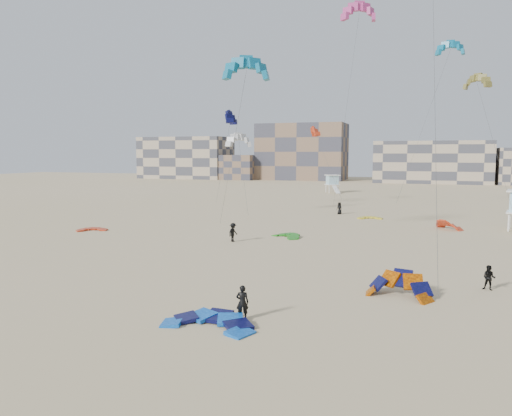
% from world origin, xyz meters
% --- Properties ---
extents(ground, '(320.00, 320.00, 0.00)m').
position_xyz_m(ground, '(0.00, 0.00, 0.00)').
color(ground, tan).
rests_on(ground, ground).
extents(kite_ground_blue, '(4.51, 4.73, 1.35)m').
position_xyz_m(kite_ground_blue, '(0.43, -2.79, 0.00)').
color(kite_ground_blue, blue).
rests_on(kite_ground_blue, ground).
extents(kite_ground_orange, '(4.61, 4.61, 3.87)m').
position_xyz_m(kite_ground_orange, '(8.85, 5.50, 0.00)').
color(kite_ground_orange, orange).
rests_on(kite_ground_orange, ground).
extents(kite_ground_red, '(4.10, 4.15, 0.57)m').
position_xyz_m(kite_ground_red, '(-24.67, 20.68, 0.00)').
color(kite_ground_red, '#D84312').
rests_on(kite_ground_red, ground).
extents(kite_ground_green, '(4.37, 4.42, 1.13)m').
position_xyz_m(kite_ground_green, '(-3.23, 23.64, 0.00)').
color(kite_ground_green, '#1A7B19').
rests_on(kite_ground_green, ground).
extents(kite_ground_red_far, '(4.62, 4.61, 3.14)m').
position_xyz_m(kite_ground_red_far, '(12.32, 34.93, 0.00)').
color(kite_ground_red_far, '#D84312').
rests_on(kite_ground_red_far, ground).
extents(kite_ground_yellow, '(3.41, 3.53, 0.58)m').
position_xyz_m(kite_ground_yellow, '(2.95, 41.19, 0.00)').
color(kite_ground_yellow, yellow).
rests_on(kite_ground_yellow, ground).
extents(kitesurfer_main, '(0.74, 0.58, 1.78)m').
position_xyz_m(kitesurfer_main, '(1.60, -1.32, 0.89)').
color(kitesurfer_main, black).
rests_on(kitesurfer_main, ground).
extents(kitesurfer_b, '(0.89, 0.78, 1.56)m').
position_xyz_m(kitesurfer_b, '(14.02, 8.91, 0.78)').
color(kitesurfer_b, black).
rests_on(kitesurfer_b, ground).
extents(kitesurfer_c, '(0.95, 1.30, 1.81)m').
position_xyz_m(kitesurfer_c, '(-7.41, 19.47, 0.91)').
color(kitesurfer_c, black).
rests_on(kitesurfer_c, ground).
extents(kitesurfer_e, '(0.95, 0.80, 1.66)m').
position_xyz_m(kitesurfer_e, '(-1.68, 44.79, 0.83)').
color(kitesurfer_e, black).
rests_on(kitesurfer_e, ground).
extents(kite_fly_teal_a, '(7.71, 7.87, 16.41)m').
position_xyz_m(kite_fly_teal_a, '(-5.80, 18.93, 15.92)').
color(kite_fly_teal_a, '#1179A4').
rests_on(kite_fly_teal_a, ground).
extents(kite_fly_grey, '(6.65, 10.03, 10.37)m').
position_xyz_m(kite_fly_grey, '(-14.61, 39.33, 10.08)').
color(kite_fly_grey, silver).
rests_on(kite_fly_grey, ground).
extents(kite_fly_pink, '(6.74, 7.55, 26.90)m').
position_xyz_m(kite_fly_pink, '(0.67, 43.42, 26.61)').
color(kite_fly_pink, '#CE3D8E').
rests_on(kite_fly_pink, ground).
extents(kite_fly_olive, '(6.30, 3.93, 15.77)m').
position_xyz_m(kite_fly_olive, '(14.45, 33.13, 15.76)').
color(kite_fly_olive, olive).
rests_on(kite_fly_olive, ground).
extents(kite_fly_navy, '(5.03, 4.47, 13.98)m').
position_xyz_m(kite_fly_navy, '(-17.93, 44.53, 13.56)').
color(kite_fly_navy, '#100F48').
rests_on(kite_fly_navy, ground).
extents(kite_fly_teal_b, '(9.20, 8.87, 24.72)m').
position_xyz_m(kite_fly_teal_b, '(12.30, 59.35, 24.29)').
color(kite_fly_teal_b, '#1179A4').
rests_on(kite_fly_teal_b, ground).
extents(kite_fly_red, '(6.90, 4.14, 12.35)m').
position_xyz_m(kite_fly_red, '(-8.06, 56.87, 11.93)').
color(kite_fly_red, '#D84312').
rests_on(kite_fly_red, ground).
extents(lifeguard_tower_far, '(3.76, 5.82, 3.87)m').
position_xyz_m(lifeguard_tower_far, '(-10.09, 82.90, 1.92)').
color(lifeguard_tower_far, white).
rests_on(lifeguard_tower_far, ground).
extents(condo_west_a, '(30.00, 15.00, 14.00)m').
position_xyz_m(condo_west_a, '(-70.00, 130.00, 7.00)').
color(condo_west_a, tan).
rests_on(condo_west_a, ground).
extents(condo_west_b, '(28.00, 14.00, 18.00)m').
position_xyz_m(condo_west_b, '(-30.00, 134.00, 9.00)').
color(condo_west_b, '#795F49').
rests_on(condo_west_b, ground).
extents(condo_mid, '(32.00, 16.00, 12.00)m').
position_xyz_m(condo_mid, '(10.00, 130.00, 6.00)').
color(condo_mid, tan).
rests_on(condo_mid, ground).
extents(condo_fill_left, '(12.00, 10.00, 8.00)m').
position_xyz_m(condo_fill_left, '(-50.00, 128.00, 4.00)').
color(condo_fill_left, '#795F49').
rests_on(condo_fill_left, ground).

